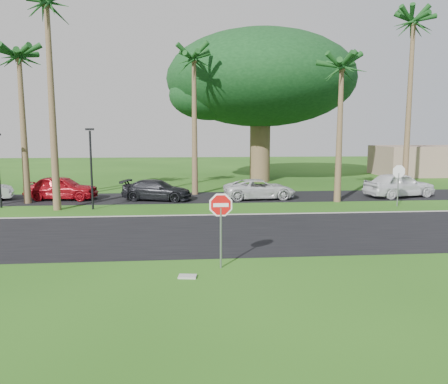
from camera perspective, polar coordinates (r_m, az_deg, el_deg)
ground at (r=17.44m, az=-2.85°, el=-6.89°), size 120.00×120.00×0.00m
road at (r=19.38m, az=-3.06°, el=-5.36°), size 120.00×8.00×0.02m
parking_strip at (r=29.69m, az=-3.73°, el=-0.72°), size 120.00×5.00×0.02m
curb at (r=23.33m, az=-3.39°, el=-3.03°), size 120.00×0.12×0.06m
stop_sign_near at (r=14.15m, az=-0.42°, el=-3.00°), size 1.05×0.07×2.62m
stop_sign_far at (r=27.99m, az=21.84°, el=1.85°), size 1.05×0.07×2.62m
palm_left_mid at (r=29.87m, az=-25.20°, el=15.31°), size 5.00×5.00×10.00m
palm_left_near at (r=27.24m, az=-22.16°, el=21.48°), size 5.00×5.00×12.50m
palm_center at (r=31.22m, az=-3.95°, el=16.57°), size 5.00×5.00×10.50m
palm_right_near at (r=28.76m, az=15.13°, el=15.11°), size 5.00×5.00×9.50m
palm_right_far at (r=34.43m, az=23.51°, el=19.23°), size 5.00×5.00×13.00m
canopy_tree at (r=39.67m, az=4.82°, el=14.38°), size 16.50×16.50×13.12m
streetlight_right at (r=25.99m, az=-16.97°, el=3.59°), size 0.45×0.25×4.64m
building_far at (r=49.50m, az=24.93°, el=3.75°), size 10.00×6.00×3.00m
car_red at (r=30.47m, az=-20.45°, el=0.49°), size 4.79×2.35×1.57m
car_dark at (r=28.70m, az=-8.75°, el=0.22°), size 4.86×2.90×1.32m
car_minivan at (r=29.00m, az=4.67°, el=0.36°), size 4.86×2.46×1.32m
car_pickup at (r=32.10m, az=21.91°, el=0.86°), size 5.21×3.03×1.67m
utility_slab at (r=13.71m, az=-4.80°, el=-10.94°), size 0.59×0.43×0.06m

